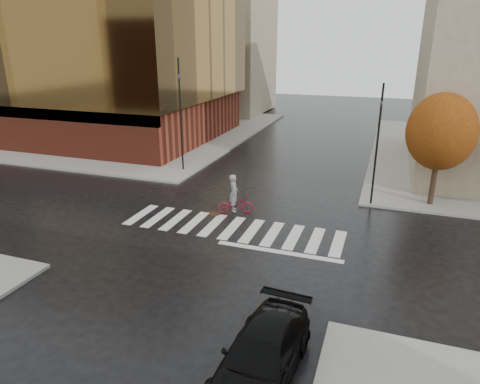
# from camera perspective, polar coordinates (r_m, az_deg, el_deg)

# --- Properties ---
(ground) EXTENTS (120.00, 120.00, 0.00)m
(ground) POSITION_cam_1_polar(r_m,az_deg,el_deg) (22.12, -1.53, -5.32)
(ground) COLOR black
(ground) RESTS_ON ground
(sidewalk_nw) EXTENTS (30.00, 30.00, 0.15)m
(sidewalk_nw) POSITION_cam_1_polar(r_m,az_deg,el_deg) (49.60, -15.85, 8.09)
(sidewalk_nw) COLOR gray
(sidewalk_nw) RESTS_ON ground
(crosswalk) EXTENTS (12.00, 3.00, 0.01)m
(crosswalk) POSITION_cam_1_polar(r_m,az_deg,el_deg) (22.54, -1.08, -4.80)
(crosswalk) COLOR silver
(crosswalk) RESTS_ON ground
(office_glass) EXTENTS (27.00, 19.00, 16.00)m
(office_glass) POSITION_cam_1_polar(r_m,az_deg,el_deg) (46.94, -20.02, 17.19)
(office_glass) COLOR maroon
(office_glass) RESTS_ON sidewalk_nw
(building_nw_far) EXTENTS (14.00, 12.00, 20.00)m
(building_nw_far) POSITION_cam_1_polar(r_m,az_deg,el_deg) (60.38, -3.41, 20.32)
(building_nw_far) COLOR gray
(building_nw_far) RESTS_ON sidewalk_nw
(tree_ne_a) EXTENTS (3.80, 3.80, 6.50)m
(tree_ne_a) POSITION_cam_1_polar(r_m,az_deg,el_deg) (26.71, 25.25, 7.25)
(tree_ne_a) COLOR #322316
(tree_ne_a) RESTS_ON sidewalk_ne
(sedan) EXTENTS (2.35, 5.14, 1.46)m
(sedan) POSITION_cam_1_polar(r_m,az_deg,el_deg) (13.20, 2.87, -20.96)
(sedan) COLOR black
(sedan) RESTS_ON ground
(cyclist) EXTENTS (2.13, 1.42, 2.29)m
(cyclist) POSITION_cam_1_polar(r_m,az_deg,el_deg) (24.16, -0.67, -1.10)
(cyclist) COLOR maroon
(cyclist) RESTS_ON ground
(traffic_light_nw) EXTENTS (0.20, 0.17, 8.05)m
(traffic_light_nw) POSITION_cam_1_polar(r_m,az_deg,el_deg) (31.53, -7.97, 11.21)
(traffic_light_nw) COLOR black
(traffic_light_nw) RESTS_ON sidewalk_nw
(traffic_light_ne) EXTENTS (0.16, 0.19, 6.98)m
(traffic_light_ne) POSITION_cam_1_polar(r_m,az_deg,el_deg) (25.57, 17.90, 6.86)
(traffic_light_ne) COLOR black
(traffic_light_ne) RESTS_ON sidewalk_ne
(fire_hydrant) EXTENTS (0.25, 0.25, 0.71)m
(fire_hydrant) POSITION_cam_1_polar(r_m,az_deg,el_deg) (34.62, -11.18, 4.51)
(fire_hydrant) COLOR #BDB90B
(fire_hydrant) RESTS_ON sidewalk_nw
(manhole) EXTENTS (0.67, 0.67, 0.01)m
(manhole) POSITION_cam_1_polar(r_m,az_deg,el_deg) (24.36, -3.34, -2.91)
(manhole) COLOR #442E18
(manhole) RESTS_ON ground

